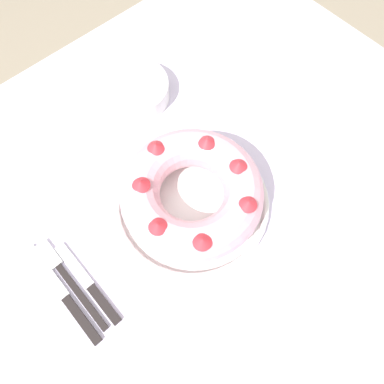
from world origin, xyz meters
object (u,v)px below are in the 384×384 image
(cake_knife, at_px, (91,288))
(side_bowl, at_px, (134,91))
(fork, at_px, (67,278))
(serving_dish, at_px, (192,203))
(bundt_cake, at_px, (192,192))
(serving_knife, at_px, (67,299))

(cake_knife, bearing_deg, side_bowl, 44.90)
(fork, height_order, side_bowl, side_bowl)
(serving_dish, height_order, bundt_cake, bundt_cake)
(side_bowl, bearing_deg, fork, -145.09)
(serving_knife, bearing_deg, cake_knife, -14.82)
(bundt_cake, xyz_separation_m, serving_knife, (-0.30, 0.01, -0.06))
(serving_dish, relative_size, fork, 1.45)
(fork, bearing_deg, serving_dish, -14.40)
(serving_dish, distance_m, serving_knife, 0.30)
(serving_knife, bearing_deg, bundt_cake, -0.76)
(serving_dish, distance_m, side_bowl, 0.31)
(side_bowl, bearing_deg, serving_dish, -105.99)
(serving_knife, relative_size, side_bowl, 1.43)
(serving_dish, height_order, cake_knife, serving_dish)
(serving_dish, relative_size, side_bowl, 1.91)
(fork, height_order, serving_knife, serving_knife)
(bundt_cake, height_order, fork, bundt_cake)
(bundt_cake, bearing_deg, serving_knife, 177.48)
(bundt_cake, height_order, cake_knife, bundt_cake)
(serving_knife, bearing_deg, fork, 57.27)
(cake_knife, relative_size, side_bowl, 1.18)
(serving_knife, distance_m, side_bowl, 0.48)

